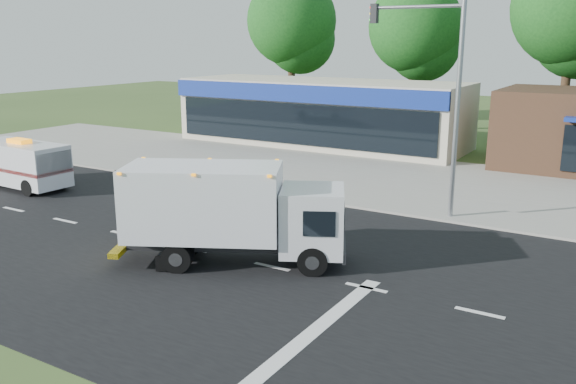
% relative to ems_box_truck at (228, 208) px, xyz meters
% --- Properties ---
extents(ground, '(120.00, 120.00, 0.00)m').
position_rel_ems_box_truck_xyz_m(ground, '(1.29, 0.34, -1.70)').
color(ground, '#385123').
rests_on(ground, ground).
extents(road_asphalt, '(60.00, 14.00, 0.02)m').
position_rel_ems_box_truck_xyz_m(road_asphalt, '(1.29, 0.34, -1.70)').
color(road_asphalt, black).
rests_on(road_asphalt, ground).
extents(sidewalk, '(60.00, 2.40, 0.12)m').
position_rel_ems_box_truck_xyz_m(sidewalk, '(1.29, 8.54, -1.64)').
color(sidewalk, gray).
rests_on(sidewalk, ground).
extents(parking_apron, '(60.00, 9.00, 0.02)m').
position_rel_ems_box_truck_xyz_m(parking_apron, '(1.29, 14.34, -1.69)').
color(parking_apron, gray).
rests_on(parking_apron, ground).
extents(lane_markings, '(55.20, 7.00, 0.01)m').
position_rel_ems_box_truck_xyz_m(lane_markings, '(2.64, -1.01, -1.68)').
color(lane_markings, silver).
rests_on(lane_markings, road_asphalt).
extents(ems_box_truck, '(6.87, 4.82, 2.95)m').
position_rel_ems_box_truck_xyz_m(ems_box_truck, '(0.00, 0.00, 0.00)').
color(ems_box_truck, black).
rests_on(ems_box_truck, ground).
extents(emergency_worker, '(0.71, 0.60, 1.75)m').
position_rel_ems_box_truck_xyz_m(emergency_worker, '(-4.21, 0.04, -0.84)').
color(emergency_worker, tan).
rests_on(emergency_worker, ground).
extents(ambulance_van, '(4.77, 1.99, 2.22)m').
position_rel_ems_box_truck_xyz_m(ambulance_van, '(-13.43, 2.88, -0.58)').
color(ambulance_van, silver).
rests_on(ambulance_van, ground).
extents(retail_strip_mall, '(18.00, 6.20, 4.00)m').
position_rel_ems_box_truck_xyz_m(retail_strip_mall, '(-7.71, 20.27, 0.31)').
color(retail_strip_mall, beige).
rests_on(retail_strip_mall, ground).
extents(traffic_signal_pole, '(3.51, 0.25, 8.00)m').
position_rel_ems_box_truck_xyz_m(traffic_signal_pole, '(3.64, 7.94, 3.22)').
color(traffic_signal_pole, gray).
rests_on(traffic_signal_pole, ground).
extents(background_trees, '(36.77, 7.39, 12.10)m').
position_rel_ems_box_truck_xyz_m(background_trees, '(0.44, 28.51, 5.68)').
color(background_trees, '#332114').
rests_on(background_trees, ground).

